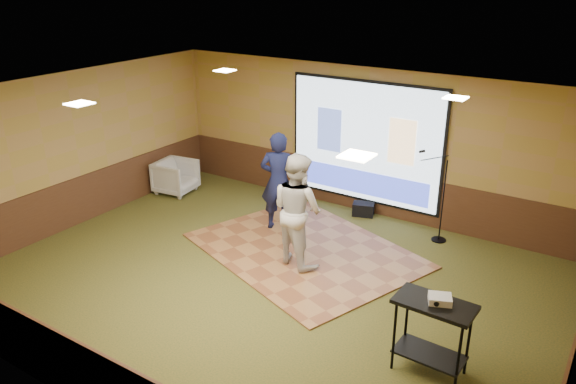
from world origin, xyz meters
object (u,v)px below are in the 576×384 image
Objects in this scene: dance_floor at (305,250)px; banquet_chair at (176,177)px; player_right at (297,210)px; projector at (440,299)px; mic_stand at (438,216)px; duffel_bag at (363,209)px; player_left at (278,181)px; av_table at (433,323)px; projector_screen at (364,144)px.

banquet_chair reaches higher than dance_floor.
player_right is at bearing -115.59° from banquet_chair.
projector is at bearing -31.88° from dance_floor.
duffel_bag is (-1.65, 0.28, -0.36)m from mic_stand.
player_left is 1.13× the size of mic_stand.
dance_floor is at bearing 129.75° from player_left.
player_left is 2.34× the size of banquet_chair.
av_table is at bearing -165.39° from projector.
player_right is 2.37× the size of banquet_chair.
duffel_bag is at bearing -147.14° from player_left.
projector_screen is 3.27× the size of av_table.
projector is 7.55m from banquet_chair.
duffel_bag is (0.19, 2.01, 0.12)m from dance_floor.
player_left reaches higher than duffel_bag.
projector_screen reaches higher than player_right.
av_table reaches higher than duffel_bag.
dance_floor is 4.64× the size of banquet_chair.
dance_floor is 3.74m from projector.
player_right is 2.61m from duffel_bag.
projector_screen is at bearing -140.56° from player_left.
dance_floor is 8.94× the size of duffel_bag.
banquet_chair is at bearing 167.66° from dance_floor.
player_left is at bearing 150.40° from dance_floor.
projector_screen reaches higher than projector.
projector_screen is at bearing -71.83° from player_right.
player_right reaches higher than av_table.
projector is at bearing 37.14° from av_table.
projector_screen is 7.72× the size of duffel_bag.
projector_screen is 2.64m from dance_floor.
mic_stand reaches higher than banquet_chair.
projector_screen is 12.16× the size of projector.
projector_screen is 0.86× the size of dance_floor.
player_left is 4.51× the size of duffel_bag.
player_right is (0.11, -0.45, 1.00)m from dance_floor.
mic_stand is at bearing -9.50° from duffel_bag.
projector is 0.33× the size of banquet_chair.
mic_stand is at bearing -89.10° from banquet_chair.
player_left is 3.05m from mic_stand.
banquet_chair is at bearing -164.47° from duffel_bag.
banquet_chair is at bearing -0.99° from player_right.
player_right is 4.31m from banquet_chair.
player_right is at bearing -141.28° from mic_stand.
banquet_chair is (-6.99, 2.76, -0.68)m from projector.
player_left is at bearing -119.91° from projector_screen.
duffel_bag is (0.08, 2.46, -0.88)m from player_right.
dance_floor is at bearing -110.03° from banquet_chair.
projector_screen is 2.09m from mic_stand.
projector reaches higher than dance_floor.
av_table is at bearing 169.79° from player_right.
av_table is 3.85m from mic_stand.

